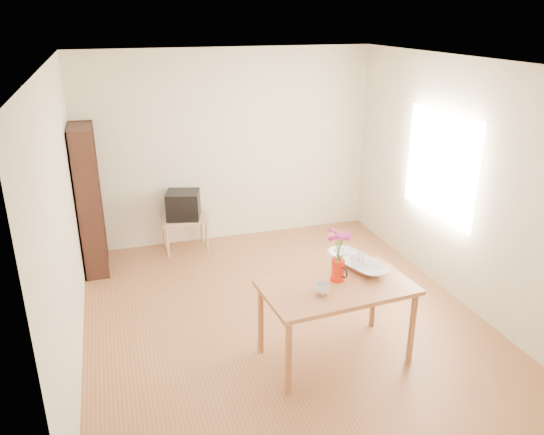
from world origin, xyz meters
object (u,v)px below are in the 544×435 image
object	(u,v)px
bowl	(358,246)
television	(183,204)
table	(337,294)
pitcher	(338,271)
mug	(322,289)

from	to	relation	value
bowl	television	bearing A→B (deg)	116.73
bowl	table	bearing A→B (deg)	-138.62
pitcher	mug	size ratio (longest dim) A/B	1.70
table	pitcher	distance (m)	0.21
pitcher	bowl	distance (m)	0.37
bowl	television	size ratio (longest dim) A/B	0.91
pitcher	television	size ratio (longest dim) A/B	0.41
table	pitcher	size ratio (longest dim) A/B	6.70
bowl	television	xyz separation A→B (m)	(-1.28, 2.54, -0.32)
mug	pitcher	bearing A→B (deg)	-160.98
pitcher	television	xyz separation A→B (m)	(-0.99, 2.73, -0.20)
table	television	xyz separation A→B (m)	(-0.95, 2.82, -0.02)
mug	bowl	xyz separation A→B (m)	(0.52, 0.39, 0.17)
bowl	television	distance (m)	2.86
bowl	pitcher	bearing A→B (deg)	-145.54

